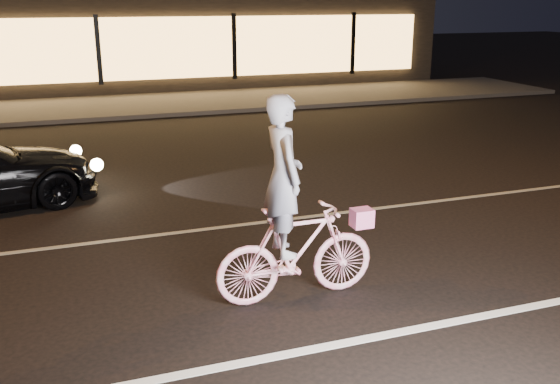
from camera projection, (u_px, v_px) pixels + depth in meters
name	position (u px, v px, depth m)	size (l,w,h in m)	color
ground	(205.00, 293.00, 7.06)	(90.00, 90.00, 0.00)	black
lane_stripe_near	(242.00, 363.00, 5.71)	(60.00, 0.12, 0.01)	silver
lane_stripe_far	(173.00, 233.00, 8.85)	(60.00, 0.10, 0.01)	gray
sidewalk	(107.00, 107.00, 18.73)	(30.00, 4.00, 0.12)	#383533
storefront	(89.00, 27.00, 23.47)	(25.40, 8.42, 4.20)	black
cyclist	(293.00, 230.00, 6.70)	(1.82, 0.63, 2.29)	#FF4B80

